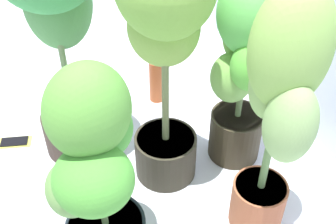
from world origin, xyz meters
name	(u,v)px	position (x,y,z in m)	size (l,w,h in m)	color
ground_plane	(126,179)	(0.00, 0.00, 0.00)	(8.00, 8.00, 0.00)	silver
potted_plant_center	(165,35)	(-0.01, 0.17, 0.62)	(0.45, 0.43, 0.97)	#2D291E
potted_plant_back_center	(244,62)	(0.01, 0.46, 0.46)	(0.35, 0.27, 0.80)	#2F2819
potted_plant_front_left	(54,4)	(-0.28, -0.13, 0.65)	(0.48, 0.46, 1.00)	#35271F
potted_plant_front_right	(96,174)	(0.31, -0.14, 0.41)	(0.45, 0.33, 0.77)	black
potted_plant_back_right	(279,104)	(0.34, 0.39, 0.54)	(0.33, 0.23, 0.91)	brown
cell_phone	(14,142)	(-0.37, -0.40, 0.00)	(0.10, 0.16, 0.01)	#CAC84E
nutrient_bottle	(157,80)	(-0.45, 0.28, 0.11)	(0.07, 0.07, 0.24)	#B95328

